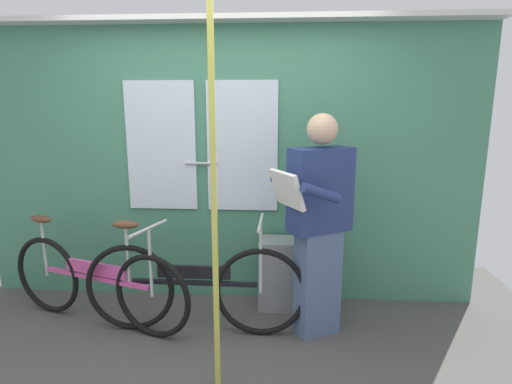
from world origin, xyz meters
name	(u,v)px	position (x,y,z in m)	size (l,w,h in m)	color
ground_plane	(204,375)	(0.00, 0.00, -0.02)	(5.35, 3.94, 0.04)	#474442
train_door_wall	(225,160)	(-0.01, 1.17, 1.25)	(4.35, 0.28, 2.40)	#427F60
bicycle_near_door	(193,287)	(-0.17, 0.49, 0.37)	(1.70, 0.44, 0.91)	black
bicycle_leaning_behind	(96,282)	(-0.97, 0.57, 0.35)	(1.63, 0.66, 0.87)	black
passenger_reading_newspaper	(318,222)	(0.76, 0.56, 0.88)	(0.62, 0.57, 1.67)	slate
trash_bin_by_wall	(280,274)	(0.49, 0.95, 0.30)	(0.37, 0.28, 0.61)	gray
handrail_pole	(214,204)	(0.11, -0.14, 1.18)	(0.04, 0.04, 2.36)	#C6C14C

